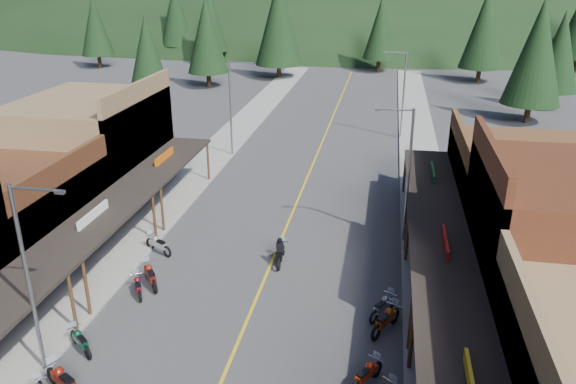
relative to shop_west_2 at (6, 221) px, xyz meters
The scene contains 34 objects.
ground 14.09m from the shop_west_2, ahead, with size 220.00×220.00×0.00m, color #38383A.
centerline 23.03m from the shop_west_2, 53.07° to the left, with size 0.15×90.00×0.01m, color gold.
sidewalk_west 19.14m from the shop_west_2, 74.56° to the left, with size 3.40×94.00×0.15m, color gray.
sidewalk_east 29.07m from the shop_west_2, 39.18° to the left, with size 3.40×94.00×0.15m, color gray.
shop_west_2 is the anchor object (origin of this frame).
shop_west_3 9.65m from the shop_west_2, 90.18° to the left, with size 10.90×10.20×8.20m.
shop_east_2 27.55m from the shop_west_2, ahead, with size 10.90×9.00×8.20m.
shop_east_3 29.13m from the shop_west_2, 19.24° to the left, with size 10.90×10.20×6.20m.
streetlight_0 10.45m from the shop_west_2, 48.55° to the right, with size 2.16×0.18×8.00m.
streetlight_1 21.50m from the shop_west_2, 71.48° to the left, with size 2.16×0.18×8.00m.
streetlight_2 21.73m from the shop_west_2, 16.92° to the left, with size 2.16×0.18×8.00m.
streetlight_3 35.12m from the shop_west_2, 53.81° to the left, with size 2.16×0.18×8.00m.
ridge_hill 134.03m from the shop_west_2, 84.11° to the left, with size 310.00×140.00×60.00m, color black.
pine_0 65.88m from the shop_west_2, 113.52° to the left, with size 5.04×5.04×11.00m.
pine_1 69.22m from the shop_west_2, 98.53° to the left, with size 5.88×5.88×12.50m.
pine_2 56.69m from the shop_west_2, 86.19° to the left, with size 6.72×6.72×14.00m.
pine_3 66.82m from the shop_west_2, 74.57° to the left, with size 5.04×5.04×11.00m.
pine_4 66.55m from the shop_west_2, 61.42° to the left, with size 5.88×5.88×12.50m.
pine_7 76.65m from the shop_west_2, 103.80° to the left, with size 5.88×5.88×12.50m.
pine_8 39.33m from the shop_west_2, 102.15° to the left, with size 4.48×4.48×10.00m.
pine_9 57.58m from the shop_west_2, 48.91° to the left, with size 4.93×4.93×10.80m.
pine_10 48.67m from the shop_west_2, 95.02° to the left, with size 5.38×5.38×11.60m.
pine_11 49.79m from the shop_west_2, 47.08° to the left, with size 5.82×5.82×12.40m.
bike_west_5 12.15m from the shop_west_2, 47.08° to the right, with size 0.78×2.35×1.34m, color maroon, non-canonical shape.
bike_west_6 9.96m from the shop_west_2, 40.28° to the right, with size 0.65×1.95×1.11m, color #0B3926, non-canonical shape.
bike_west_7 8.43m from the shop_west_2, 12.51° to the right, with size 0.62×1.86×1.06m, color maroon, non-canonical shape.
bike_west_8 8.49m from the shop_west_2, ahead, with size 0.75×2.26×1.29m, color maroon, non-canonical shape.
bike_west_9 7.94m from the shop_west_2, 18.96° to the left, with size 0.70×2.10×1.20m, color #97979C, non-canonical shape.
bike_east_6 20.41m from the shop_west_2, 18.18° to the right, with size 0.68×2.05×1.17m, color red, non-canonical shape.
bike_east_7 20.24m from the shop_west_2, ahead, with size 0.75×2.25×1.29m, color #A13D0B, non-canonical shape.
bike_east_8 19.97m from the shop_west_2, ahead, with size 0.69×2.06×1.18m, color gray, non-canonical shape.
rider_on_bike 14.61m from the shop_west_2, 10.19° to the left, with size 0.86×2.21×1.65m.
pedestrian_east_a 21.75m from the shop_west_2, ahead, with size 0.66×0.43×1.80m, color #291E2D.
pedestrian_east_b 24.06m from the shop_west_2, 21.96° to the left, with size 0.80×0.46×1.64m, color brown.
Camera 1 is at (5.64, -22.17, 15.01)m, focal length 35.00 mm.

